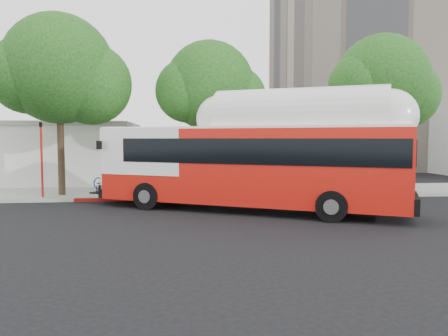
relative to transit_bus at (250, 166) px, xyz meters
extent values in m
plane|color=black|center=(-0.35, -0.17, -1.98)|extent=(120.00, 120.00, 0.00)
cube|color=gray|center=(-0.35, 6.33, -1.91)|extent=(60.00, 5.00, 0.15)
cube|color=gray|center=(-0.35, 3.73, -1.91)|extent=(60.00, 0.30, 0.15)
cube|color=maroon|center=(-3.35, 3.73, -1.90)|extent=(10.00, 0.32, 0.16)
cylinder|color=#2D2116|center=(-9.35, 5.33, 1.06)|extent=(0.36, 0.36, 6.08)
sphere|color=#113C11|center=(-9.35, 5.33, 4.86)|extent=(5.80, 5.80, 5.80)
sphere|color=#113C11|center=(-7.75, 5.53, 4.10)|extent=(4.35, 4.35, 4.35)
cylinder|color=#2D2116|center=(-1.35, 5.83, 0.74)|extent=(0.36, 0.36, 5.44)
sphere|color=#113C11|center=(-1.35, 5.83, 4.14)|extent=(5.00, 5.00, 5.00)
sphere|color=#113C11|center=(0.03, 6.03, 3.46)|extent=(3.75, 3.75, 3.75)
cylinder|color=#2D2116|center=(8.65, 5.63, 0.90)|extent=(0.36, 0.36, 5.76)
sphere|color=#113C11|center=(8.65, 5.63, 4.50)|extent=(5.40, 5.40, 5.40)
sphere|color=#113C11|center=(10.14, 5.83, 3.78)|extent=(4.05, 4.05, 4.05)
cube|color=gray|center=(17.65, 27.83, 15.52)|extent=(18.00, 18.00, 35.00)
cube|color=silver|center=(-14.35, 13.83, 0.02)|extent=(16.00, 10.00, 4.00)
cube|color=gray|center=(-14.35, 13.83, 2.12)|extent=(16.20, 10.20, 0.30)
cube|color=red|center=(-0.09, 0.05, 0.01)|extent=(13.16, 8.63, 3.22)
cube|color=black|center=(0.40, -0.21, 0.68)|extent=(12.00, 8.08, 1.05)
cube|color=white|center=(-0.09, 0.05, 1.67)|extent=(13.12, 8.55, 0.11)
cube|color=white|center=(1.88, -0.96, 1.95)|extent=(7.33, 5.21, 0.61)
cube|color=black|center=(-6.56, 3.35, -1.43)|extent=(1.70, 2.18, 0.07)
imported|color=#21359A|center=(-6.56, 3.35, -0.89)|extent=(1.46, 2.00, 1.00)
cylinder|color=#A51111|center=(-10.08, 4.41, -0.09)|extent=(0.11, 0.11, 3.78)
cube|color=black|center=(-10.08, 4.41, 1.89)|extent=(0.05, 0.38, 0.24)
camera|label=1|loc=(-3.20, -18.77, 1.24)|focal=35.00mm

